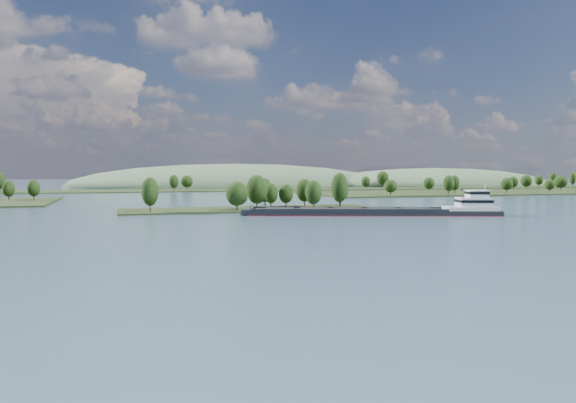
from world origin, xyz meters
name	(u,v)px	position (x,y,z in m)	size (l,w,h in m)	color
ground	(295,224)	(0.00, 120.00, 0.00)	(1800.00, 1800.00, 0.00)	#3A5565
tree_island	(265,199)	(6.24, 179.04, 4.29)	(100.00, 30.80, 15.40)	black
right_bank	(528,191)	(231.84, 299.78, 0.94)	(320.00, 90.00, 14.68)	black
back_shoreline	(198,190)	(8.70, 399.87, 0.71)	(900.00, 60.00, 15.56)	black
hill_east	(435,186)	(260.00, 470.00, 0.00)	(260.00, 140.00, 36.00)	#445D40
hill_west	(237,186)	(60.00, 500.00, 0.00)	(320.00, 160.00, 44.00)	#445D40
cargo_barge	(389,211)	(41.10, 141.01, 1.53)	(88.46, 37.75, 12.12)	black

